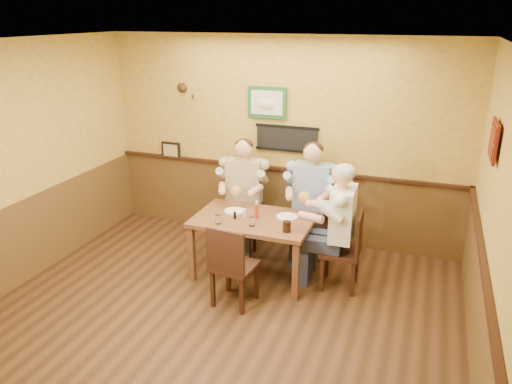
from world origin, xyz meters
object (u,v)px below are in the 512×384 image
Objects in this scene: chair_back_left at (244,213)px; diner_white_elder at (342,234)px; chair_right_end at (341,250)px; diner_blue_polo at (311,205)px; hot_sauce_bottle at (257,210)px; diner_tan_shirt at (244,199)px; cola_tumbler at (287,227)px; pepper_shaker at (235,215)px; chair_near_side at (235,264)px; water_glass_left at (218,219)px; water_glass_mid at (252,221)px; salt_shaker at (245,213)px; dining_table at (253,225)px; chair_back_right at (311,220)px.

diner_white_elder is at bearing -33.00° from chair_back_left.
diner_white_elder reaches higher than chair_right_end.
diner_blue_polo is 1.02× the size of diner_white_elder.
chair_back_left is at bearing -116.47° from diner_white_elder.
chair_back_left is 4.90× the size of hot_sauce_bottle.
cola_tumbler is at bearing -56.19° from diner_tan_shirt.
pepper_shaker is at bearing -155.35° from hot_sauce_bottle.
chair_near_side is at bearing -68.51° from pepper_shaker.
water_glass_left reaches higher than pepper_shaker.
chair_right_end is 0.73m from cola_tumbler.
diner_blue_polo is 1.04m from cola_tumbler.
water_glass_left is (-1.37, -0.37, 0.33)m from chair_right_end.
pepper_shaker is at bearing -62.66° from chair_near_side.
diner_tan_shirt is 12.63× the size of water_glass_mid.
diner_tan_shirt is 1.59m from diner_white_elder.
diner_blue_polo reaches higher than chair_right_end.
water_glass_left reaches higher than salt_shaker.
dining_table is 1.45× the size of chair_back_right.
water_glass_left is at bearing -129.48° from chair_back_right.
diner_white_elder is at bearing 7.39° from pepper_shaker.
chair_back_right is (0.52, 0.79, -0.18)m from dining_table.
pepper_shaker is (-0.72, -0.89, 0.11)m from diner_blue_polo.
diner_white_elder is at bearing -55.71° from chair_back_right.
chair_near_side is 0.70× the size of diner_white_elder.
diner_tan_shirt is at bearing -178.12° from chair_back_right.
diner_white_elder is (1.44, -0.66, -0.00)m from diner_tan_shirt.
chair_back_right is at bearing 58.34° from hot_sauce_bottle.
diner_blue_polo is (-0.53, 0.73, 0.21)m from chair_right_end.
water_glass_mid is at bearing -115.96° from diner_blue_polo.
hot_sauce_bottle is (-0.48, -0.78, 0.37)m from chair_back_right.
dining_table is at bearing -88.31° from diner_white_elder.
pepper_shaker is (0.12, 0.20, -0.01)m from water_glass_left.
water_glass_mid is (-0.45, -1.02, 0.32)m from chair_back_right.
chair_back_left reaches higher than hot_sauce_bottle.
diner_blue_polo is 12.77× the size of water_glass_mid.
cola_tumbler is at bearing -12.32° from pepper_shaker.
diner_white_elder is 1.42m from water_glass_left.
chair_back_right reaches higher than chair_near_side.
dining_table is 1.47× the size of chair_near_side.
chair_right_end is 0.99× the size of chair_near_side.
diner_blue_polo is 7.07× the size of hot_sauce_bottle.
chair_right_end is (0.53, -0.73, -0.01)m from chair_back_right.
hot_sauce_bottle is at bearing -84.81° from chair_near_side.
chair_back_left is 0.92m from chair_back_right.
diner_white_elder reaches higher than pepper_shaker.
dining_table is 0.94m from diner_blue_polo.
diner_white_elder is at bearing 14.97° from water_glass_left.
hot_sauce_bottle is (0.43, -0.72, 0.17)m from diner_tan_shirt.
diner_blue_polo is (0.52, 0.79, 0.03)m from dining_table.
chair_right_end is at bearing -138.20° from chair_near_side.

